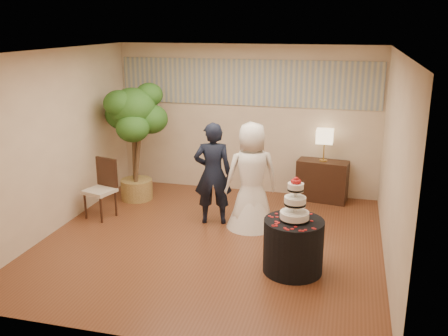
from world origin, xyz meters
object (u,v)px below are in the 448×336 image
(bride, at_px, (252,176))
(wedding_cake, at_px, (295,199))
(table_lamp, at_px, (324,145))
(side_chair, at_px, (100,189))
(console, at_px, (322,181))
(cake_table, at_px, (293,246))
(groom, at_px, (213,174))
(ficus_tree, at_px, (134,142))

(bride, xyz_separation_m, wedding_cake, (0.83, -1.34, 0.16))
(table_lamp, bearing_deg, side_chair, -153.34)
(bride, bearing_deg, console, -147.10)
(cake_table, height_order, wedding_cake, wedding_cake)
(cake_table, relative_size, console, 0.86)
(groom, height_order, wedding_cake, groom)
(cake_table, xyz_separation_m, table_lamp, (0.19, 2.88, 0.68))
(console, distance_m, ficus_tree, 3.51)
(console, relative_size, table_lamp, 1.56)
(console, relative_size, ficus_tree, 0.42)
(bride, height_order, console, bride)
(groom, xyz_separation_m, bride, (0.64, -0.02, 0.02))
(cake_table, xyz_separation_m, side_chair, (-3.36, 1.10, 0.14))
(cake_table, relative_size, ficus_tree, 0.36)
(side_chair, bearing_deg, ficus_tree, 93.93)
(wedding_cake, xyz_separation_m, table_lamp, (0.19, 2.88, 0.03))
(table_lamp, bearing_deg, cake_table, -93.72)
(console, height_order, ficus_tree, ficus_tree)
(console, relative_size, side_chair, 0.91)
(console, bearing_deg, groom, -129.68)
(groom, distance_m, ficus_tree, 1.86)
(bride, distance_m, console, 1.91)
(side_chair, bearing_deg, groom, 23.68)
(console, xyz_separation_m, ficus_tree, (-3.34, -0.78, 0.71))
(groom, height_order, ficus_tree, ficus_tree)
(groom, distance_m, bride, 0.64)
(cake_table, height_order, console, console)
(ficus_tree, bearing_deg, cake_table, -33.65)
(table_lamp, height_order, side_chair, table_lamp)
(ficus_tree, bearing_deg, table_lamp, 13.15)
(wedding_cake, xyz_separation_m, side_chair, (-3.36, 1.10, -0.52))
(groom, height_order, bride, bride)
(bride, relative_size, cake_table, 2.19)
(groom, relative_size, ficus_tree, 0.77)
(bride, height_order, ficus_tree, ficus_tree)
(bride, bearing_deg, groom, -25.40)
(cake_table, xyz_separation_m, console, (0.19, 2.88, 0.02))
(table_lamp, bearing_deg, ficus_tree, -166.85)
(cake_table, xyz_separation_m, wedding_cake, (0.00, 0.00, 0.66))
(wedding_cake, distance_m, side_chair, 3.58)
(console, bearing_deg, side_chair, -145.51)
(console, xyz_separation_m, side_chair, (-3.55, -1.78, 0.12))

